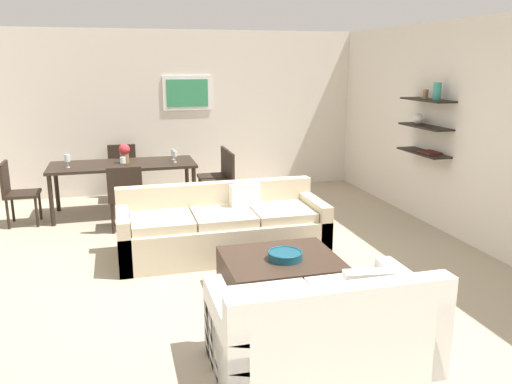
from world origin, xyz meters
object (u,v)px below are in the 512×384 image
object	(u,v)px
decorative_bowl	(285,255)
dining_chair_right_far	(218,172)
wine_glass_foot	(123,160)
wine_glass_left_near	(67,158)
coffee_table	(281,276)
wine_glass_right_near	(175,154)
sofa_beige	(223,229)
dining_chair_right_near	(223,177)
centerpiece_vase	(124,152)
dining_chair_head	(123,169)
loveseat_white	(323,329)
dining_chair_left_near	(15,189)
wine_glass_right_far	(173,152)
dining_table	(123,168)
dining_chair_foot	(125,194)
wine_glass_head	(122,152)

from	to	relation	value
decorative_bowl	dining_chair_right_far	xyz separation A→B (m)	(0.04, 3.50, 0.08)
wine_glass_foot	wine_glass_left_near	size ratio (longest dim) A/B	0.86
coffee_table	wine_glass_right_near	world-z (taller)	wine_glass_right_near
sofa_beige	dining_chair_right_near	distance (m)	1.86
centerpiece_vase	dining_chair_head	bearing A→B (deg)	92.34
loveseat_white	dining_chair_head	world-z (taller)	dining_chair_head
loveseat_white	dining_chair_left_near	distance (m)	5.09
dining_chair_right_near	wine_glass_right_near	xyz separation A→B (m)	(-0.70, 0.09, 0.36)
loveseat_white	coffee_table	world-z (taller)	loveseat_white
dining_chair_right_far	dining_chair_left_near	bearing A→B (deg)	-172.21
wine_glass_right_far	dining_chair_left_near	bearing A→B (deg)	-172.04
coffee_table	decorative_bowl	xyz separation A→B (m)	(0.02, -0.06, 0.23)
dining_table	dining_chair_head	xyz separation A→B (m)	(0.00, 0.85, -0.18)
wine_glass_left_near	sofa_beige	bearing A→B (deg)	-46.41
dining_chair_left_near	dining_chair_right_far	world-z (taller)	same
dining_chair_foot	dining_table	bearing A→B (deg)	90.00
loveseat_white	wine_glass_head	size ratio (longest dim) A/B	9.80
decorative_bowl	wine_glass_foot	bearing A→B (deg)	115.57
coffee_table	wine_glass_foot	distance (m)	3.25
decorative_bowl	dining_table	distance (m)	3.60
sofa_beige	wine_glass_right_far	size ratio (longest dim) A/B	14.76
sofa_beige	wine_glass_right_near	distance (m)	2.01
sofa_beige	decorative_bowl	bearing A→B (deg)	-75.44
wine_glass_foot	decorative_bowl	bearing A→B (deg)	-64.43
dining_chair_foot	wine_glass_head	bearing A→B (deg)	90.00
dining_chair_foot	dining_chair_left_near	xyz separation A→B (m)	(-1.44, 0.65, 0.00)
wine_glass_right_far	dining_table	bearing A→B (deg)	-171.72
wine_glass_head	wine_glass_right_near	bearing A→B (deg)	-33.15
wine_glass_foot	centerpiece_vase	bearing A→B (deg)	85.15
decorative_bowl	wine_glass_right_near	size ratio (longest dim) A/B	1.99
centerpiece_vase	dining_table	bearing A→B (deg)	-149.87
sofa_beige	dining_chair_head	distance (m)	3.05
decorative_bowl	dining_chair_foot	world-z (taller)	dining_chair_foot
sofa_beige	dining_chair_right_far	world-z (taller)	dining_chair_right_far
dining_chair_foot	wine_glass_foot	distance (m)	0.59
dining_chair_right_near	dining_chair_right_far	xyz separation A→B (m)	(0.00, 0.39, 0.00)
sofa_beige	decorative_bowl	distance (m)	1.34
dining_chair_right_far	wine_glass_foot	world-z (taller)	wine_glass_foot
wine_glass_head	wine_glass_left_near	bearing A→B (deg)	-146.85
dining_table	wine_glass_foot	bearing A→B (deg)	-90.00
dining_chair_left_near	wine_glass_right_near	world-z (taller)	wine_glass_right_near
dining_table	coffee_table	bearing A→B (deg)	-66.99
decorative_bowl	wine_glass_head	xyz separation A→B (m)	(-1.40, 3.68, 0.44)
loveseat_white	centerpiece_vase	xyz separation A→B (m)	(-1.27, 4.49, 0.62)
dining_chair_right_far	wine_glass_right_near	bearing A→B (deg)	-156.30
wine_glass_foot	dining_chair_left_near	bearing A→B (deg)	172.84
decorative_bowl	dining_chair_right_far	world-z (taller)	dining_chair_right_far
loveseat_white	wine_glass_head	world-z (taller)	wine_glass_head
wine_glass_foot	centerpiece_vase	size ratio (longest dim) A/B	0.57
wine_glass_right_far	wine_glass_right_near	xyz separation A→B (m)	(0.00, -0.22, 0.01)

